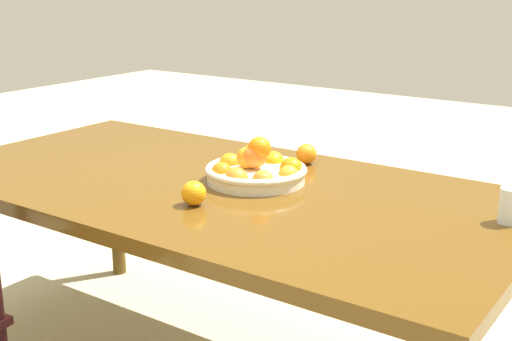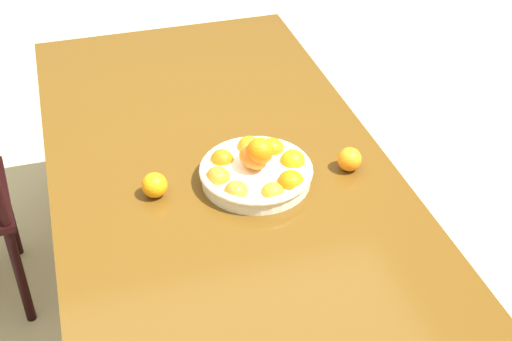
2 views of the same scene
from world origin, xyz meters
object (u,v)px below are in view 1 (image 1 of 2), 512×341
Objects in this scene: orange_loose_0 at (306,154)px; orange_loose_1 at (194,193)px; drinking_glass at (512,206)px; fruit_bowl at (256,169)px; dining_table at (214,199)px.

orange_loose_1 is at bearing 86.22° from orange_loose_0.
fruit_bowl is at bearing 5.84° from drinking_glass.
dining_table is 20.47× the size of drinking_glass.
orange_loose_0 is at bearing -109.79° from dining_table.
dining_table is at bearing 10.49° from drinking_glass.
dining_table is 27.65× the size of orange_loose_0.
dining_table is 0.26m from orange_loose_1.
drinking_glass reaches higher than dining_table.
orange_loose_0 is 0.81m from drinking_glass.
drinking_glass is (-0.81, -0.08, 0.01)m from fruit_bowl.
orange_loose_1 is (-0.10, 0.22, 0.10)m from dining_table.
dining_table is at bearing 70.21° from orange_loose_0.
fruit_bowl is 0.82m from drinking_glass.
orange_loose_0 and orange_loose_1 have the same top height.
orange_loose_1 reaches higher than dining_table.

